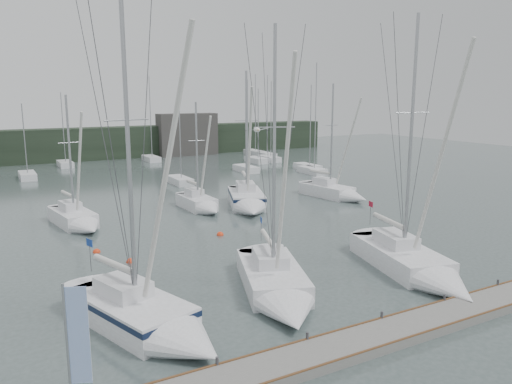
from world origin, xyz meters
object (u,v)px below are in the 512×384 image
(sailboat_near_right, at_px, (420,269))
(buoy_c, at_px, (97,252))
(dock_banner, at_px, (75,344))
(sailboat_near_left, at_px, (153,322))
(buoy_b, at_px, (220,235))
(buoy_a, at_px, (130,262))
(sailboat_mid_c, at_px, (202,205))
(sailboat_near_center, at_px, (279,291))
(sailboat_mid_e, at_px, (338,193))
(sailboat_mid_d, at_px, (248,202))
(sailboat_mid_b, at_px, (79,221))

(sailboat_near_right, bearing_deg, buoy_c, 151.34)
(dock_banner, bearing_deg, sailboat_near_left, 76.50)
(buoy_c, bearing_deg, buoy_b, -1.46)
(sailboat_near_right, bearing_deg, buoy_b, 128.19)
(sailboat_near_right, bearing_deg, buoy_a, 155.56)
(sailboat_mid_c, bearing_deg, sailboat_near_center, -104.15)
(sailboat_near_left, xyz_separation_m, sailboat_near_center, (6.59, 0.49, -0.10))
(sailboat_near_right, bearing_deg, sailboat_mid_e, 77.52)
(sailboat_near_center, height_order, sailboat_near_right, sailboat_near_right)
(sailboat_near_right, relative_size, sailboat_mid_c, 1.52)
(sailboat_near_center, relative_size, buoy_a, 28.27)
(buoy_a, bearing_deg, buoy_b, 20.64)
(sailboat_near_left, xyz_separation_m, sailboat_mid_e, (24.79, 18.88, -0.07))
(sailboat_near_center, bearing_deg, sailboat_near_right, 12.42)
(buoy_b, xyz_separation_m, dock_banner, (-12.94, -17.91, 3.06))
(sailboat_near_left, bearing_deg, sailboat_mid_d, 34.18)
(sailboat_near_left, height_order, dock_banner, sailboat_near_left)
(sailboat_mid_c, height_order, sailboat_mid_e, sailboat_mid_e)
(sailboat_mid_e, bearing_deg, buoy_c, -175.38)
(buoy_c, bearing_deg, sailboat_near_right, -42.58)
(sailboat_mid_c, xyz_separation_m, buoy_c, (-10.68, -7.63, -0.53))
(sailboat_mid_d, height_order, buoy_a, sailboat_mid_d)
(sailboat_near_left, xyz_separation_m, sailboat_near_right, (15.09, -0.66, -0.06))
(sailboat_mid_b, bearing_deg, buoy_b, -48.22)
(sailboat_near_right, xyz_separation_m, buoy_c, (-14.81, 13.61, -0.57))
(sailboat_near_left, relative_size, sailboat_mid_e, 1.29)
(sailboat_near_center, distance_m, buoy_a, 10.67)
(sailboat_mid_c, bearing_deg, sailboat_mid_b, -177.70)
(sailboat_mid_b, bearing_deg, sailboat_near_right, -63.26)
(sailboat_near_right, bearing_deg, dock_banner, -152.65)
(sailboat_mid_b, xyz_separation_m, sailboat_mid_c, (10.57, 0.77, -0.01))
(sailboat_mid_e, xyz_separation_m, buoy_c, (-24.51, -5.93, -0.55))
(sailboat_near_center, xyz_separation_m, sailboat_mid_e, (18.20, 18.40, 0.03))
(sailboat_near_right, relative_size, buoy_b, 29.74)
(sailboat_near_left, relative_size, sailboat_near_center, 1.06)
(sailboat_near_right, height_order, sailboat_mid_b, sailboat_near_right)
(buoy_a, bearing_deg, buoy_c, 115.14)
(sailboat_near_left, distance_m, buoy_b, 15.63)
(sailboat_mid_d, distance_m, sailboat_mid_e, 9.99)
(buoy_a, relative_size, buoy_b, 0.99)
(buoy_c, bearing_deg, sailboat_near_center, -63.15)
(sailboat_near_center, xyz_separation_m, sailboat_mid_b, (-6.20, 19.32, 0.01))
(sailboat_near_center, distance_m, sailboat_mid_e, 25.88)
(sailboat_near_left, height_order, sailboat_mid_d, sailboat_near_left)
(sailboat_near_right, xyz_separation_m, buoy_a, (-13.40, 10.61, -0.57))
(sailboat_near_center, xyz_separation_m, sailboat_mid_c, (4.38, 20.09, 0.01))
(sailboat_mid_d, relative_size, buoy_a, 25.51)
(sailboat_mid_d, xyz_separation_m, buoy_c, (-14.52, -6.15, -0.67))
(sailboat_mid_e, relative_size, dock_banner, 2.65)
(sailboat_mid_e, height_order, buoy_a, sailboat_mid_e)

